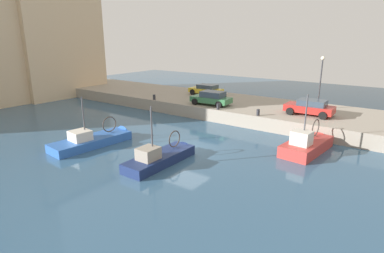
% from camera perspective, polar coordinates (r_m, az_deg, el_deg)
% --- Properties ---
extents(water_surface, '(80.00, 80.00, 0.00)m').
position_cam_1_polar(water_surface, '(22.56, -0.74, -3.88)').
color(water_surface, '#335675').
rests_on(water_surface, ground).
extents(quay_wall, '(9.00, 56.00, 1.20)m').
position_cam_1_polar(quay_wall, '(31.98, 11.69, 2.89)').
color(quay_wall, '#9E9384').
rests_on(quay_wall, ground).
extents(fishing_boat_navy, '(6.03, 1.88, 4.53)m').
position_cam_1_polar(fishing_boat_navy, '(20.13, -5.20, -6.14)').
color(fishing_boat_navy, navy).
rests_on(fishing_boat_navy, ground).
extents(fishing_boat_red, '(5.74, 2.62, 5.00)m').
position_cam_1_polar(fishing_boat_red, '(23.44, 20.39, -3.85)').
color(fishing_boat_red, '#BC3833').
rests_on(fishing_boat_red, ground).
extents(fishing_boat_blue, '(6.81, 2.64, 4.58)m').
position_cam_1_polar(fishing_boat_blue, '(24.34, -16.97, -2.86)').
color(fishing_boat_blue, '#2D60B7').
rests_on(fishing_boat_blue, ground).
extents(parked_car_green, '(2.12, 4.02, 1.36)m').
position_cam_1_polar(parked_car_green, '(30.98, 3.59, 5.23)').
color(parked_car_green, '#387547').
rests_on(parked_car_green, quay_wall).
extents(parked_car_red, '(2.06, 3.99, 1.34)m').
position_cam_1_polar(parked_car_red, '(28.64, 20.70, 3.32)').
color(parked_car_red, red).
rests_on(parked_car_red, quay_wall).
extents(parked_car_yellow, '(1.92, 3.88, 1.23)m').
position_cam_1_polar(parked_car_yellow, '(36.34, 2.63, 6.75)').
color(parked_car_yellow, gold).
rests_on(parked_car_yellow, quay_wall).
extents(mooring_bollard_south, '(0.28, 0.28, 0.55)m').
position_cam_1_polar(mooring_bollard_south, '(27.30, 11.96, 2.53)').
color(mooring_bollard_south, '#2D2D33').
rests_on(mooring_bollard_south, quay_wall).
extents(mooring_bollard_mid, '(0.28, 0.28, 0.55)m').
position_cam_1_polar(mooring_bollard_mid, '(29.10, 4.77, 3.65)').
color(mooring_bollard_mid, '#2D2D33').
rests_on(mooring_bollard_mid, quay_wall).
extents(mooring_bollard_north, '(0.28, 0.28, 0.55)m').
position_cam_1_polar(mooring_bollard_north, '(33.86, -6.91, 5.33)').
color(mooring_bollard_north, '#2D2D33').
rests_on(mooring_bollard_north, quay_wall).
extents(quay_streetlamp, '(0.36, 0.36, 4.83)m').
position_cam_1_polar(quay_streetlamp, '(31.03, 22.48, 8.85)').
color(quay_streetlamp, '#38383D').
rests_on(quay_streetlamp, quay_wall).
extents(waterfront_building_west, '(11.32, 6.82, 13.97)m').
position_cam_1_polar(waterfront_building_west, '(46.21, -23.75, 13.87)').
color(waterfront_building_west, beige).
rests_on(waterfront_building_west, ground).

